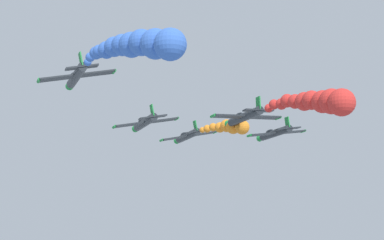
# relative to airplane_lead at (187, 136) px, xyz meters

# --- Properties ---
(airplane_lead) EXTENTS (9.45, 10.35, 2.95)m
(airplane_lead) POSITION_rel_airplane_lead_xyz_m (0.00, 0.00, 0.00)
(airplane_lead) COLOR #23282D
(smoke_trail_lead) EXTENTS (3.31, 11.94, 2.68)m
(smoke_trail_lead) POSITION_rel_airplane_lead_xyz_m (1.19, -14.54, -0.87)
(smoke_trail_lead) COLOR orange
(airplane_left_inner) EXTENTS (9.46, 10.35, 2.91)m
(airplane_left_inner) POSITION_rel_airplane_lead_xyz_m (-9.62, -9.40, -0.00)
(airplane_left_inner) COLOR #23282D
(airplane_right_inner) EXTENTS (9.53, 10.35, 2.65)m
(airplane_right_inner) POSITION_rel_airplane_lead_xyz_m (11.16, -8.88, -0.31)
(airplane_right_inner) COLOR #23282D
(airplane_left_outer) EXTENTS (9.57, 10.35, 2.33)m
(airplane_left_outer) POSITION_rel_airplane_lead_xyz_m (0.67, -20.87, -0.58)
(airplane_left_outer) COLOR #23282D
(smoke_trail_left_outer) EXTENTS (2.94, 16.43, 4.31)m
(smoke_trail_left_outer) POSITION_rel_airplane_lead_xyz_m (1.21, -38.49, -2.16)
(smoke_trail_left_outer) COLOR red
(airplane_right_outer) EXTENTS (9.43, 10.35, 3.00)m
(airplane_right_outer) POSITION_rel_airplane_lead_xyz_m (-21.06, -19.51, 3.32)
(airplane_right_outer) COLOR #23282D
(smoke_trail_right_outer) EXTENTS (5.70, 20.74, 5.28)m
(smoke_trail_right_outer) POSITION_rel_airplane_lead_xyz_m (-18.70, -40.63, 1.21)
(smoke_trail_right_outer) COLOR blue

